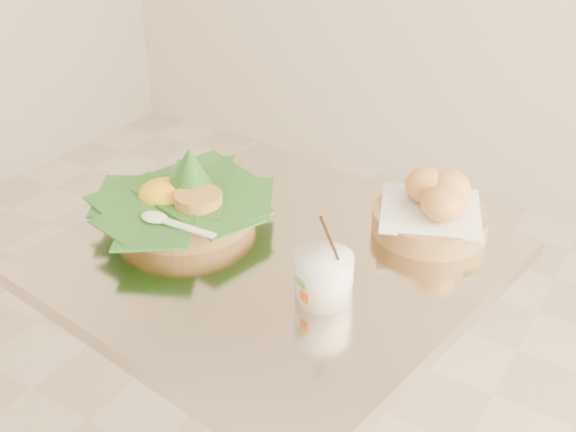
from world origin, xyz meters
The scene contains 4 objects.
cafe_table centered at (0.17, -0.01, 0.53)m, with size 0.79×0.79×0.75m.
rice_basket centered at (-0.04, 0.00, 0.79)m, with size 0.33×0.33×0.17m.
bread_basket centered at (0.37, 0.21, 0.79)m, with size 0.24×0.24×0.11m.
coffee_mug centered at (0.31, -0.08, 0.79)m, with size 0.12×0.10×0.16m.
Camera 1 is at (0.76, -0.91, 1.44)m, focal length 45.00 mm.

